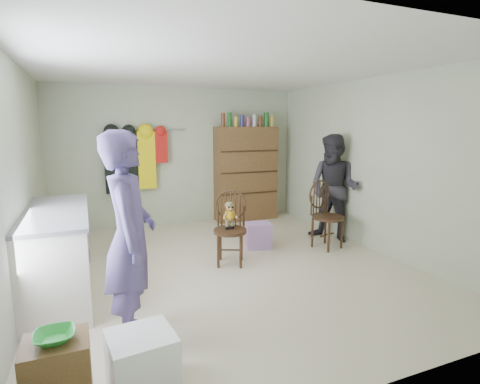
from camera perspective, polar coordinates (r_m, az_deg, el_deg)
name	(u,v)px	position (r m, az deg, el deg)	size (l,w,h in m)	color
ground_plane	(228,268)	(4.94, -1.82, -11.49)	(5.00, 5.00, 0.00)	beige
room_walls	(214,144)	(5.10, -4.06, 7.38)	(5.00, 5.00, 5.00)	beige
counter	(58,252)	(4.52, -25.93, -8.27)	(0.64, 1.86, 0.94)	silver
stool	(59,381)	(2.80, -25.90, -24.51)	(0.38, 0.32, 0.54)	brown
bowl	(54,337)	(2.64, -26.42, -19.12)	(0.24, 0.24, 0.06)	green
plastic_tub	(142,362)	(2.91, -14.71, -23.79)	(0.43, 0.41, 0.41)	white
chair_front	(230,223)	(4.96, -1.50, -4.69)	(0.58, 0.58, 0.98)	#3E2716
chair_far	(325,212)	(5.75, 12.80, -2.96)	(0.55, 0.55, 1.01)	#3E2716
striped_bag	(259,235)	(5.66, 2.86, -6.63)	(0.36, 0.28, 0.38)	pink
person_left	(130,239)	(3.25, -16.46, -6.81)	(0.65, 0.43, 1.78)	#564884
person_right	(334,188)	(6.08, 14.11, 0.57)	(0.82, 0.64, 1.69)	#2D2B33
dresser	(246,173)	(7.25, 0.93, 2.92)	(1.20, 0.39, 2.07)	brown
coat_rack	(134,159)	(6.75, -15.81, 4.87)	(1.42, 0.12, 1.09)	#99999E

